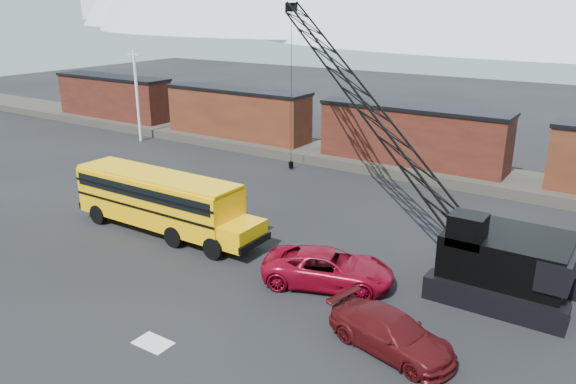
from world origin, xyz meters
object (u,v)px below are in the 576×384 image
object	(u,v)px
school_bus	(163,200)
red_pickup	(328,268)
crawler_crane	(359,95)
maroon_suv	(391,333)

from	to	relation	value
school_bus	red_pickup	bearing A→B (deg)	-2.15
red_pickup	crawler_crane	size ratio (longest dim) A/B	0.27
maroon_suv	crawler_crane	size ratio (longest dim) A/B	0.23
red_pickup	crawler_crane	world-z (taller)	crawler_crane
red_pickup	crawler_crane	xyz separation A→B (m)	(-3.14, 8.74, 6.13)
red_pickup	maroon_suv	size ratio (longest dim) A/B	1.17
school_bus	crawler_crane	world-z (taller)	crawler_crane
school_bus	red_pickup	distance (m)	10.41
red_pickup	maroon_suv	world-z (taller)	red_pickup
crawler_crane	maroon_suv	bearing A→B (deg)	-57.82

